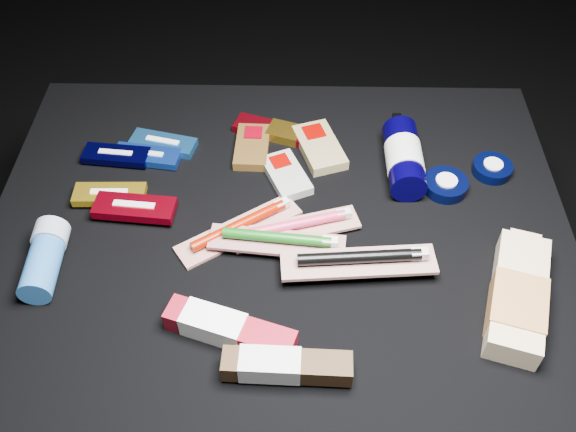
{
  "coord_description": "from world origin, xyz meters",
  "views": [
    {
      "loc": [
        0.03,
        -0.7,
        1.22
      ],
      "look_at": [
        0.01,
        0.01,
        0.42
      ],
      "focal_mm": 40.0,
      "sensor_mm": 36.0,
      "label": 1
    }
  ],
  "objects_px": {
    "lotion_bottle": "(404,158)",
    "deodorant_stick": "(45,258)",
    "toothpaste_carton_red": "(224,328)",
    "bodywash_bottle": "(518,298)"
  },
  "relations": [
    {
      "from": "lotion_bottle",
      "to": "deodorant_stick",
      "type": "bearing_deg",
      "value": -158.65
    },
    {
      "from": "deodorant_stick",
      "to": "toothpaste_carton_red",
      "type": "xyz_separation_m",
      "value": [
        0.29,
        -0.12,
        -0.01
      ]
    },
    {
      "from": "bodywash_bottle",
      "to": "deodorant_stick",
      "type": "xyz_separation_m",
      "value": [
        -0.72,
        0.06,
        0.0
      ]
    },
    {
      "from": "lotion_bottle",
      "to": "deodorant_stick",
      "type": "relative_size",
      "value": 1.5
    },
    {
      "from": "deodorant_stick",
      "to": "toothpaste_carton_red",
      "type": "relative_size",
      "value": 0.69
    },
    {
      "from": "bodywash_bottle",
      "to": "lotion_bottle",
      "type": "bearing_deg",
      "value": 132.62
    },
    {
      "from": "deodorant_stick",
      "to": "lotion_bottle",
      "type": "bearing_deg",
      "value": 19.53
    },
    {
      "from": "lotion_bottle",
      "to": "toothpaste_carton_red",
      "type": "relative_size",
      "value": 1.03
    },
    {
      "from": "lotion_bottle",
      "to": "bodywash_bottle",
      "type": "xyz_separation_m",
      "value": [
        0.14,
        -0.29,
        -0.01
      ]
    },
    {
      "from": "bodywash_bottle",
      "to": "toothpaste_carton_red",
      "type": "height_order",
      "value": "bodywash_bottle"
    }
  ]
}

